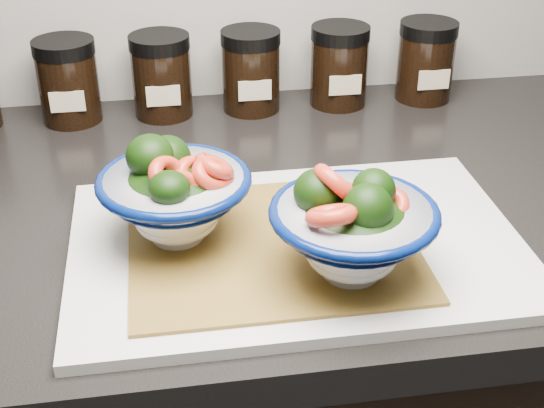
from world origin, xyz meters
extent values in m
cube|color=black|center=(0.00, 1.45, 0.88)|extent=(3.50, 0.60, 0.04)
cube|color=silver|center=(0.11, 1.33, 0.91)|extent=(0.45, 0.30, 0.01)
cube|color=#AA8433|center=(0.08, 1.32, 0.91)|extent=(0.28, 0.24, 0.00)
cylinder|color=white|center=(-0.01, 1.35, 0.92)|extent=(0.05, 0.05, 0.01)
ellipsoid|color=white|center=(-0.01, 1.35, 0.94)|extent=(0.08, 0.08, 0.04)
torus|color=#04154D|center=(-0.01, 1.35, 0.98)|extent=(0.15, 0.15, 0.01)
torus|color=#04154D|center=(-0.01, 1.35, 0.96)|extent=(0.12, 0.12, 0.00)
ellipsoid|color=black|center=(-0.01, 1.35, 0.97)|extent=(0.11, 0.11, 0.05)
ellipsoid|color=black|center=(-0.02, 1.31, 0.99)|extent=(0.04, 0.04, 0.03)
cylinder|color=#477233|center=(-0.02, 1.31, 0.98)|extent=(0.01, 0.01, 0.02)
ellipsoid|color=black|center=(-0.03, 1.36, 1.00)|extent=(0.05, 0.05, 0.04)
cylinder|color=#477233|center=(-0.03, 1.36, 0.98)|extent=(0.01, 0.01, 0.03)
ellipsoid|color=black|center=(-0.01, 1.37, 0.99)|extent=(0.05, 0.05, 0.05)
cylinder|color=#477233|center=(-0.01, 1.37, 0.97)|extent=(0.02, 0.02, 0.03)
torus|color=red|center=(0.00, 1.31, 0.99)|extent=(0.05, 0.06, 0.06)
torus|color=red|center=(0.03, 1.33, 0.99)|extent=(0.05, 0.06, 0.05)
torus|color=red|center=(0.03, 1.34, 1.00)|extent=(0.06, 0.06, 0.04)
torus|color=red|center=(-0.02, 1.33, 0.99)|extent=(0.05, 0.06, 0.06)
torus|color=red|center=(0.01, 1.35, 0.98)|extent=(0.05, 0.06, 0.05)
cylinder|color=#CCBC8E|center=(-0.01, 1.38, 0.99)|extent=(0.02, 0.02, 0.01)
cylinder|color=#CCBC8E|center=(-0.02, 1.33, 0.99)|extent=(0.02, 0.02, 0.01)
cylinder|color=white|center=(0.14, 1.26, 0.92)|extent=(0.05, 0.05, 0.01)
ellipsoid|color=white|center=(0.14, 1.26, 0.94)|extent=(0.08, 0.08, 0.04)
torus|color=#04154D|center=(0.14, 1.26, 0.98)|extent=(0.15, 0.15, 0.01)
torus|color=#04154D|center=(0.14, 1.26, 0.97)|extent=(0.13, 0.13, 0.00)
ellipsoid|color=black|center=(0.14, 1.26, 0.97)|extent=(0.11, 0.11, 0.05)
ellipsoid|color=black|center=(0.15, 1.24, 0.99)|extent=(0.05, 0.05, 0.05)
cylinder|color=#477233|center=(0.15, 1.24, 0.98)|extent=(0.02, 0.02, 0.03)
ellipsoid|color=black|center=(0.12, 1.28, 1.00)|extent=(0.04, 0.04, 0.04)
cylinder|color=#477233|center=(0.12, 1.28, 0.98)|extent=(0.01, 0.02, 0.03)
ellipsoid|color=black|center=(0.16, 1.27, 1.00)|extent=(0.04, 0.04, 0.04)
cylinder|color=#477233|center=(0.16, 1.27, 0.98)|extent=(0.01, 0.01, 0.03)
torus|color=red|center=(0.13, 1.27, 1.01)|extent=(0.05, 0.07, 0.06)
torus|color=red|center=(0.15, 1.28, 0.99)|extent=(0.05, 0.05, 0.05)
torus|color=red|center=(0.12, 1.23, 1.00)|extent=(0.06, 0.06, 0.04)
torus|color=red|center=(0.17, 1.26, 0.99)|extent=(0.06, 0.06, 0.04)
cylinder|color=#CCBC8E|center=(0.15, 1.25, 0.99)|extent=(0.02, 0.02, 0.02)
cylinder|color=black|center=(-0.14, 1.69, 0.95)|extent=(0.08, 0.08, 0.09)
cylinder|color=black|center=(-0.14, 1.69, 1.00)|extent=(0.08, 0.08, 0.02)
cube|color=#C6B793|center=(-0.14, 1.65, 0.94)|extent=(0.04, 0.00, 0.03)
cylinder|color=black|center=(-0.01, 1.69, 0.95)|extent=(0.08, 0.08, 0.09)
cylinder|color=black|center=(-0.01, 1.69, 1.00)|extent=(0.08, 0.08, 0.02)
cube|color=#C6B793|center=(-0.01, 1.65, 0.94)|extent=(0.04, 0.00, 0.03)
cylinder|color=black|center=(0.11, 1.69, 0.95)|extent=(0.08, 0.08, 0.09)
cylinder|color=black|center=(0.11, 1.69, 1.00)|extent=(0.08, 0.08, 0.02)
cube|color=#C6B793|center=(0.11, 1.65, 0.94)|extent=(0.05, 0.00, 0.03)
cylinder|color=black|center=(0.24, 1.69, 0.95)|extent=(0.08, 0.08, 0.09)
cylinder|color=black|center=(0.24, 1.69, 1.00)|extent=(0.08, 0.08, 0.02)
cube|color=#C6B793|center=(0.24, 1.65, 0.94)|extent=(0.04, 0.00, 0.03)
cylinder|color=black|center=(0.36, 1.69, 0.95)|extent=(0.08, 0.08, 0.09)
cylinder|color=black|center=(0.36, 1.69, 1.00)|extent=(0.08, 0.08, 0.02)
cube|color=#C6B793|center=(0.36, 1.65, 0.94)|extent=(0.05, 0.00, 0.03)
camera|label=1|loc=(-0.02, 0.70, 1.33)|focal=50.00mm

